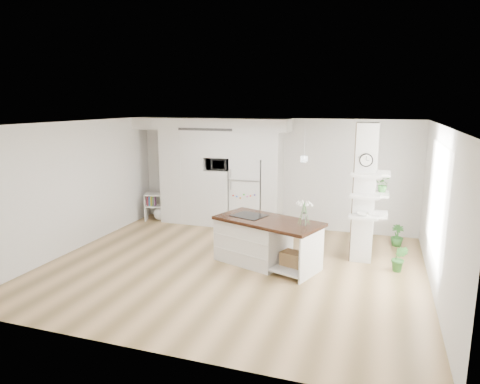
% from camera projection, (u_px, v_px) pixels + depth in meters
% --- Properties ---
extents(floor, '(7.00, 6.00, 0.01)m').
position_uv_depth(floor, '(232.00, 267.00, 8.14)').
color(floor, tan).
rests_on(floor, ground).
extents(room, '(7.04, 6.04, 2.72)m').
position_uv_depth(room, '(232.00, 171.00, 7.76)').
color(room, white).
rests_on(room, ground).
extents(cabinet_wall, '(4.00, 0.71, 2.70)m').
position_uv_depth(cabinet_wall, '(213.00, 166.00, 10.76)').
color(cabinet_wall, white).
rests_on(cabinet_wall, floor).
extents(refrigerator, '(0.78, 0.69, 1.75)m').
position_uv_depth(refrigerator, '(248.00, 193.00, 10.61)').
color(refrigerator, white).
rests_on(refrigerator, floor).
extents(column, '(0.69, 0.90, 2.70)m').
position_uv_depth(column, '(369.00, 194.00, 8.17)').
color(column, silver).
rests_on(column, floor).
extents(window, '(0.00, 2.40, 2.40)m').
position_uv_depth(window, '(437.00, 200.00, 7.03)').
color(window, white).
rests_on(window, room).
extents(pendant_light, '(0.12, 0.12, 0.10)m').
position_uv_depth(pendant_light, '(328.00, 159.00, 7.32)').
color(pendant_light, white).
rests_on(pendant_light, room).
extents(kitchen_island, '(2.22, 1.58, 1.48)m').
position_uv_depth(kitchen_island, '(258.00, 239.00, 8.28)').
color(kitchen_island, white).
rests_on(kitchen_island, floor).
extents(bookshelf, '(0.68, 0.52, 0.72)m').
position_uv_depth(bookshelf, '(158.00, 209.00, 11.32)').
color(bookshelf, white).
rests_on(bookshelf, floor).
extents(floor_plant_a, '(0.33, 0.29, 0.52)m').
position_uv_depth(floor_plant_a, '(399.00, 258.00, 7.85)').
color(floor_plant_a, '#377C31').
rests_on(floor_plant_a, floor).
extents(floor_plant_b, '(0.31, 0.31, 0.47)m').
position_uv_depth(floor_plant_b, '(397.00, 236.00, 9.29)').
color(floor_plant_b, '#377C31').
rests_on(floor_plant_b, floor).
extents(microwave, '(0.54, 0.37, 0.30)m').
position_uv_depth(microwave, '(219.00, 164.00, 10.65)').
color(microwave, '#2D2D2D').
rests_on(microwave, cabinet_wall).
extents(shelf_plant, '(0.27, 0.23, 0.30)m').
position_uv_depth(shelf_plant, '(383.00, 184.00, 8.22)').
color(shelf_plant, '#377C31').
rests_on(shelf_plant, column).
extents(decor_bowl, '(0.22, 0.22, 0.05)m').
position_uv_depth(decor_bowl, '(363.00, 214.00, 8.05)').
color(decor_bowl, white).
rests_on(decor_bowl, column).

